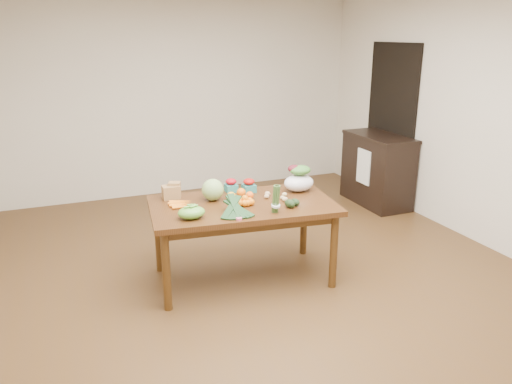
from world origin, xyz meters
name	(u,v)px	position (x,y,z in m)	size (l,w,h in m)	color
floor	(267,278)	(0.00, 0.00, 0.00)	(6.00, 6.00, 0.00)	#4E341B
room_walls	(269,138)	(0.00, 0.00, 1.35)	(5.02, 6.02, 2.70)	silver
dining_table	(243,241)	(-0.21, 0.09, 0.38)	(1.65, 0.91, 0.75)	#462710
doorway_dark	(390,124)	(2.48, 1.60, 1.05)	(0.02, 1.00, 2.10)	black
cabinet	(377,170)	(2.22, 1.46, 0.47)	(0.52, 1.02, 0.94)	black
dish_towel	(364,167)	(1.96, 1.40, 0.55)	(0.02, 0.28, 0.45)	white
paper_bag	(171,191)	(-0.78, 0.46, 0.82)	(0.21, 0.18, 0.15)	#9E8247
cabbage	(213,190)	(-0.43, 0.27, 0.85)	(0.20, 0.20, 0.20)	#92BC6C
strawberry_basket_a	(231,186)	(-0.19, 0.45, 0.80)	(0.11, 0.11, 0.10)	red
strawberry_basket_b	(249,187)	(-0.04, 0.38, 0.80)	(0.12, 0.12, 0.11)	#B0150B
orange_a	(231,196)	(-0.28, 0.19, 0.79)	(0.08, 0.08, 0.08)	orange
orange_b	(241,193)	(-0.16, 0.26, 0.79)	(0.09, 0.09, 0.09)	orange
orange_c	(250,195)	(-0.11, 0.17, 0.79)	(0.07, 0.07, 0.07)	#FF640F
mandarin_cluster	(245,200)	(-0.21, 0.03, 0.80)	(0.18, 0.18, 0.10)	orange
carrots	(182,204)	(-0.74, 0.23, 0.76)	(0.22, 0.22, 0.03)	#FD9F15
snap_pea_bag	(191,212)	(-0.74, -0.12, 0.80)	(0.23, 0.17, 0.10)	#5FA036
kale_bunch	(236,207)	(-0.38, -0.20, 0.83)	(0.32, 0.40, 0.16)	black
asparagus_bundle	(276,199)	(-0.04, -0.25, 0.88)	(0.08, 0.08, 0.25)	#497134
potato_a	(267,196)	(0.04, 0.13, 0.77)	(0.05, 0.04, 0.04)	tan
potato_b	(282,198)	(0.16, 0.04, 0.77)	(0.04, 0.04, 0.04)	tan
potato_c	(284,194)	(0.22, 0.12, 0.77)	(0.05, 0.04, 0.04)	#D9C07D
potato_d	(267,194)	(0.08, 0.19, 0.77)	(0.05, 0.05, 0.05)	#DDB07F
potato_e	(285,199)	(0.16, -0.02, 0.77)	(0.05, 0.05, 0.05)	tan
avocado_a	(290,204)	(0.13, -0.18, 0.79)	(0.08, 0.11, 0.08)	black
avocado_b	(295,202)	(0.20, -0.15, 0.78)	(0.06, 0.10, 0.06)	black
salad_bag	(299,180)	(0.42, 0.22, 0.86)	(0.30, 0.22, 0.23)	white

